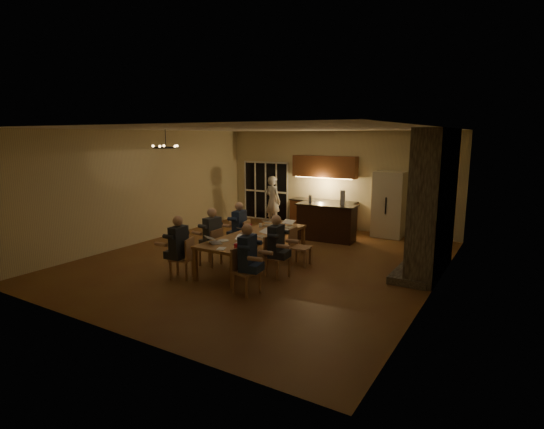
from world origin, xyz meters
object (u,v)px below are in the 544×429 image
at_px(person_right_mid, 276,246).
at_px(laptop_b, 241,239).
at_px(chair_left_mid, 210,247).
at_px(mug_front, 241,236).
at_px(chair_right_near, 247,271).
at_px(mug_mid, 273,228).
at_px(chair_left_near, 181,258).
at_px(mug_back, 260,225).
at_px(refrigerator, 389,204).
at_px(can_silver, 239,238).
at_px(plate_left, 224,241).
at_px(redcup_mid, 250,226).
at_px(bar_island, 326,222).
at_px(person_left_mid, 213,237).
at_px(laptop_e, 270,221).
at_px(laptop_f, 286,223).
at_px(dining_table, 255,250).
at_px(plate_near, 252,241).
at_px(chandelier, 166,148).
at_px(laptop_c, 248,229).
at_px(plate_far, 285,230).
at_px(redcup_near, 236,247).
at_px(person_left_near, 179,248).
at_px(bar_bottle, 310,199).
at_px(laptop_d, 263,232).
at_px(standing_person, 273,201).
at_px(person_left_far, 239,228).
at_px(laptop_a, 215,238).
at_px(person_right_near, 248,259).
at_px(can_cola, 279,221).
at_px(chair_right_far, 301,247).

height_order(person_right_mid, laptop_b, person_right_mid).
xyz_separation_m(chair_left_mid, mug_front, (0.84, 0.06, 0.36)).
bearing_deg(chair_right_near, mug_mid, 30.10).
bearing_deg(chair_left_near, mug_back, 148.12).
bearing_deg(refrigerator, can_silver, -109.03).
height_order(chair_left_near, plate_left, chair_left_near).
xyz_separation_m(laptop_b, redcup_mid, (-0.71, 1.38, -0.05)).
relative_size(bar_island, person_left_mid, 1.27).
relative_size(mug_mid, redcup_mid, 0.83).
height_order(laptop_e, laptop_f, same).
distance_m(dining_table, plate_near, 0.76).
relative_size(person_left_mid, person_right_mid, 1.00).
relative_size(chandelier, laptop_c, 2.04).
bearing_deg(plate_near, bar_island, 87.81).
relative_size(refrigerator, plate_far, 8.80).
bearing_deg(chair_left_mid, redcup_near, 59.16).
distance_m(refrigerator, chair_right_near, 6.29).
height_order(person_left_mid, laptop_f, person_left_mid).
distance_m(bar_island, person_left_near, 4.95).
xyz_separation_m(laptop_e, bar_bottle, (0.14, 2.05, 0.34)).
bearing_deg(bar_bottle, mug_back, -96.14).
height_order(chair_left_near, redcup_mid, chair_left_near).
height_order(mug_back, plate_near, mug_back).
height_order(dining_table, chandelier, chandelier).
bearing_deg(laptop_f, laptop_d, -83.98).
distance_m(laptop_f, plate_near, 1.69).
relative_size(mug_mid, plate_near, 0.40).
xyz_separation_m(standing_person, laptop_f, (2.22, -3.02, 0.01)).
xyz_separation_m(person_left_far, plate_near, (1.17, -1.17, 0.07)).
height_order(chandelier, laptop_f, chandelier).
bearing_deg(redcup_near, person_left_far, 123.92).
relative_size(chair_right_near, mug_mid, 8.90).
height_order(plate_far, bar_bottle, bar_bottle).
xyz_separation_m(chair_left_mid, laptop_a, (0.63, -0.58, 0.42)).
relative_size(laptop_a, laptop_e, 1.00).
distance_m(laptop_a, laptop_d, 1.17).
distance_m(person_right_near, chandelier, 4.08).
relative_size(bar_island, person_left_near, 1.27).
bearing_deg(laptop_f, plate_far, -61.46).
height_order(person_right_near, can_cola, person_right_near).
distance_m(laptop_d, laptop_f, 1.21).
relative_size(chair_right_far, laptop_a, 2.78).
xyz_separation_m(chair_left_near, can_cola, (0.70, 2.97, 0.37)).
bearing_deg(chair_right_far, plate_far, 65.53).
bearing_deg(chair_right_near, laptop_f, 24.89).
bearing_deg(chair_right_near, chandelier, 80.29).
bearing_deg(plate_far, person_left_near, -117.58).
bearing_deg(redcup_near, can_cola, 101.86).
relative_size(laptop_e, redcup_near, 2.67).
relative_size(chair_right_far, redcup_near, 7.42).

